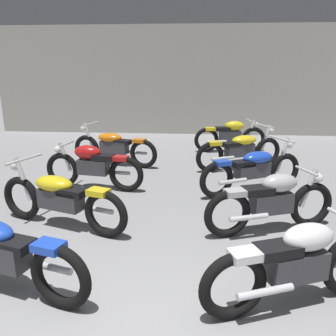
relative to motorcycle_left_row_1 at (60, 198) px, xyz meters
name	(u,v)px	position (x,y,z in m)	size (l,w,h in m)	color
back_wall	(183,81)	(1.44, 7.68, 1.35)	(12.96, 0.24, 3.60)	#9E998E
motorcycle_left_row_1	(60,198)	(0.00, 0.00, 0.00)	(2.09, 0.93, 0.97)	black
motorcycle_left_row_2	(93,166)	(-0.01, 1.67, 0.01)	(1.96, 0.52, 0.88)	black
motorcycle_left_row_3	(114,146)	(-0.01, 3.38, 0.00)	(2.12, 0.84, 0.97)	black
motorcycle_right_row_0	(297,263)	(2.89, -1.50, 0.01)	(1.88, 0.82, 0.88)	black
motorcycle_right_row_1	(272,201)	(2.98, 0.10, 0.01)	(1.89, 0.78, 0.88)	black
motorcycle_right_row_2	(253,169)	(2.97, 1.72, 0.00)	(1.97, 1.14, 0.97)	black
motorcycle_right_row_3	(240,149)	(2.92, 3.31, 0.00)	(2.02, 1.07, 0.97)	black
motorcycle_right_row_4	(231,135)	(2.85, 4.99, 0.01)	(1.96, 0.58, 0.88)	black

